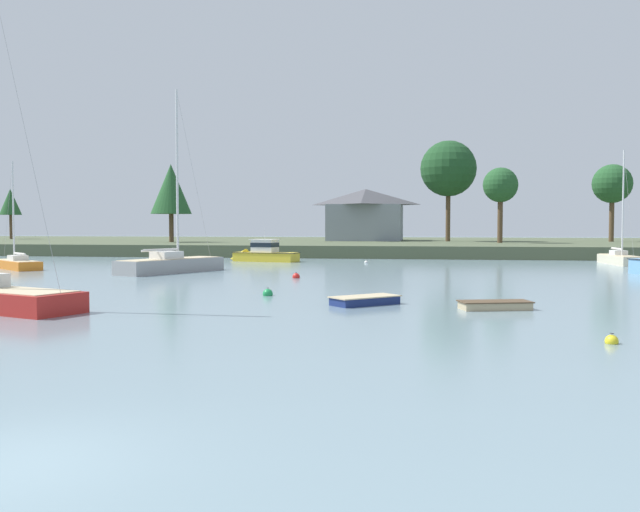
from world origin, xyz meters
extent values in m
plane|color=gray|center=(0.00, 0.00, 0.00)|extent=(400.00, 400.00, 0.00)
cube|color=#4C563D|center=(0.00, 87.68, 0.67)|extent=(171.10, 51.15, 1.33)
cube|color=orange|center=(-26.63, 41.36, 0.10)|extent=(6.36, 5.70, 1.15)
cube|color=#CCB78E|center=(-26.63, 41.36, 0.70)|extent=(5.90, 5.28, 0.04)
cube|color=silver|center=(-26.37, 41.15, 0.92)|extent=(1.89, 1.85, 0.40)
cylinder|color=silver|center=(-27.05, 41.71, 4.68)|extent=(0.13, 0.13, 7.94)
cylinder|color=silver|center=(-26.01, 40.85, 1.22)|extent=(2.14, 1.79, 0.11)
cylinder|color=silver|center=(-26.01, 40.85, 1.27)|extent=(1.95, 1.65, 0.14)
cylinder|color=#999999|center=(-28.08, 42.56, 4.66)|extent=(2.09, 1.73, 7.89)
cube|color=tan|center=(8.89, 20.33, 0.10)|extent=(3.07, 1.88, 0.46)
cube|color=brown|center=(8.89, 20.33, 0.33)|extent=(3.20, 2.00, 0.05)
cube|color=tan|center=(8.89, 20.33, 0.29)|extent=(0.35, 1.01, 0.03)
cube|color=gray|center=(-12.85, 39.45, 0.15)|extent=(5.91, 9.21, 1.72)
cube|color=#CCB78E|center=(-12.85, 39.45, 1.03)|extent=(5.42, 8.59, 0.04)
cube|color=silver|center=(-13.03, 39.04, 1.32)|extent=(2.25, 2.45, 0.54)
cylinder|color=silver|center=(-12.56, 40.10, 7.33)|extent=(0.18, 0.18, 12.56)
cylinder|color=silver|center=(-13.29, 38.46, 1.69)|extent=(1.59, 3.34, 0.14)
cylinder|color=silver|center=(-13.29, 38.46, 1.74)|extent=(1.44, 3.01, 0.14)
cylinder|color=#999999|center=(-11.83, 41.74, 7.31)|extent=(1.48, 3.30, 12.52)
cylinder|color=#999999|center=(-9.87, 16.23, 7.41)|extent=(3.66, 1.37, 13.04)
cube|color=gold|center=(-9.48, 55.55, 0.20)|extent=(6.49, 3.49, 1.38)
cone|color=gold|center=(-12.49, 56.22, 0.20)|extent=(2.12, 2.31, 1.98)
cube|color=black|center=(-9.48, 55.55, 0.86)|extent=(6.63, 3.60, 0.05)
cube|color=silver|center=(-9.61, 55.58, 1.49)|extent=(2.53, 2.20, 1.20)
cube|color=#19232D|center=(-9.61, 55.58, 1.61)|extent=(2.59, 2.24, 0.43)
cube|color=beige|center=(-9.61, 55.58, 2.12)|extent=(2.85, 2.53, 0.06)
cylinder|color=silver|center=(-9.61, 55.58, 2.73)|extent=(0.03, 0.03, 1.16)
cube|color=beige|center=(22.99, 55.76, 0.12)|extent=(2.34, 7.05, 1.36)
cube|color=#CCB78E|center=(22.99, 55.76, 0.82)|extent=(2.09, 6.62, 0.04)
cube|color=silver|center=(22.96, 56.11, 1.05)|extent=(1.26, 1.61, 0.42)
cylinder|color=silver|center=(23.03, 55.21, 5.48)|extent=(0.14, 0.14, 9.29)
cylinder|color=silver|center=(22.92, 56.59, 1.36)|extent=(0.33, 2.77, 0.11)
cylinder|color=silver|center=(22.92, 56.59, 1.41)|extent=(0.34, 2.50, 0.14)
cylinder|color=#999999|center=(23.14, 53.83, 5.46)|extent=(0.24, 2.78, 9.24)
cube|color=navy|center=(3.33, 21.15, 0.11)|extent=(3.08, 2.96, 0.52)
cube|color=#C6B289|center=(3.33, 21.15, 0.37)|extent=(3.24, 3.11, 0.05)
cube|color=tan|center=(3.33, 21.15, 0.33)|extent=(0.81, 0.89, 0.03)
sphere|color=red|center=(-2.62, 35.63, 0.09)|extent=(0.50, 0.50, 0.50)
torus|color=#333338|center=(-2.62, 35.63, 0.38)|extent=(0.12, 0.12, 0.02)
sphere|color=#1E8C47|center=(-1.85, 24.29, 0.09)|extent=(0.51, 0.51, 0.51)
torus|color=#333338|center=(-1.85, 24.29, 0.38)|extent=(0.12, 0.12, 0.02)
sphere|color=yellow|center=(11.56, 12.33, 0.07)|extent=(0.40, 0.40, 0.40)
torus|color=#333338|center=(11.56, 12.33, 0.31)|extent=(0.12, 0.12, 0.02)
sphere|color=white|center=(0.37, 54.11, 0.06)|extent=(0.35, 0.35, 0.35)
torus|color=#333338|center=(0.37, 54.11, 0.28)|extent=(0.12, 0.12, 0.02)
cylinder|color=brown|center=(8.54, 84.22, 5.34)|extent=(0.61, 0.61, 8.02)
sphere|color=#1E4723|center=(8.54, 84.22, 11.02)|extent=(7.42, 7.42, 7.42)
cylinder|color=brown|center=(-58.08, 88.57, 4.37)|extent=(0.43, 0.43, 6.07)
cone|color=#235128|center=(-58.08, 88.57, 7.11)|extent=(3.30, 3.30, 4.03)
cylinder|color=brown|center=(-26.49, 74.58, 4.33)|extent=(0.59, 0.59, 6.01)
cone|color=#235128|center=(-26.49, 74.58, 8.11)|extent=(5.18, 5.18, 6.33)
cylinder|color=brown|center=(29.68, 85.89, 4.55)|extent=(0.63, 0.63, 6.45)
sphere|color=#235128|center=(29.68, 85.89, 8.92)|extent=(5.07, 5.07, 5.07)
cylinder|color=brown|center=(14.63, 77.27, 4.39)|extent=(0.63, 0.63, 6.12)
sphere|color=#235128|center=(14.63, 77.27, 8.40)|extent=(4.24, 4.24, 4.24)
cube|color=gray|center=(-2.81, 87.60, 3.84)|extent=(10.13, 9.31, 5.01)
pyramid|color=#47474C|center=(-2.81, 87.60, 7.46)|extent=(10.94, 10.06, 2.23)
camera|label=1|loc=(6.17, -9.23, 3.56)|focal=38.63mm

